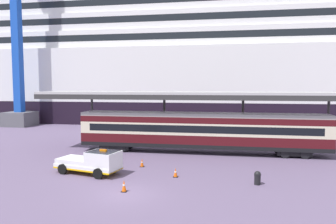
# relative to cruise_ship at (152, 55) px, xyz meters

# --- Properties ---
(ground_plane) EXTENTS (400.00, 400.00, 0.00)m
(ground_plane) POSITION_rel_cruise_ship_xyz_m (8.63, -46.28, -13.27)
(ground_plane) COLOR slate
(cruise_ship) EXTENTS (156.32, 25.67, 37.71)m
(cruise_ship) POSITION_rel_cruise_ship_xyz_m (0.00, 0.00, 0.00)
(cruise_ship) COLOR black
(cruise_ship) RESTS_ON ground
(platform_canopy) EXTENTS (34.51, 5.22, 6.25)m
(platform_canopy) POSITION_rel_cruise_ship_xyz_m (12.50, -32.34, -7.29)
(platform_canopy) COLOR #B2B2B2
(platform_canopy) RESTS_ON ground
(train_carriage) EXTENTS (24.92, 2.81, 4.11)m
(train_carriage) POSITION_rel_cruise_ship_xyz_m (12.50, -32.76, -10.95)
(train_carriage) COLOR black
(train_carriage) RESTS_ON ground
(service_truck) EXTENTS (5.53, 3.16, 2.02)m
(service_truck) POSITION_rel_cruise_ship_xyz_m (4.82, -42.13, -12.28)
(service_truck) COLOR white
(service_truck) RESTS_ON ground
(traffic_cone_near) EXTENTS (0.36, 0.36, 0.68)m
(traffic_cone_near) POSITION_rel_cruise_ship_xyz_m (7.99, -39.33, -12.93)
(traffic_cone_near) COLOR black
(traffic_cone_near) RESTS_ON ground
(traffic_cone_mid) EXTENTS (0.36, 0.36, 0.69)m
(traffic_cone_mid) POSITION_rel_cruise_ship_xyz_m (11.26, -41.88, -12.92)
(traffic_cone_mid) COLOR black
(traffic_cone_mid) RESTS_ON ground
(traffic_cone_far) EXTENTS (0.36, 0.36, 0.78)m
(traffic_cone_far) POSITION_rel_cruise_ship_xyz_m (8.46, -45.78, -12.88)
(traffic_cone_far) COLOR black
(traffic_cone_far) RESTS_ON ground
(dockside_crane) EXTENTS (12.99, 4.40, 52.12)m
(dockside_crane) POSITION_rel_cruise_ship_xyz_m (-19.09, -16.09, 2.86)
(dockside_crane) COLOR #595960
(dockside_crane) RESTS_ON ground
(quay_bollard) EXTENTS (0.48, 0.48, 0.96)m
(quay_bollard) POSITION_rel_cruise_ship_xyz_m (17.17, -42.72, -12.75)
(quay_bollard) COLOR black
(quay_bollard) RESTS_ON ground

